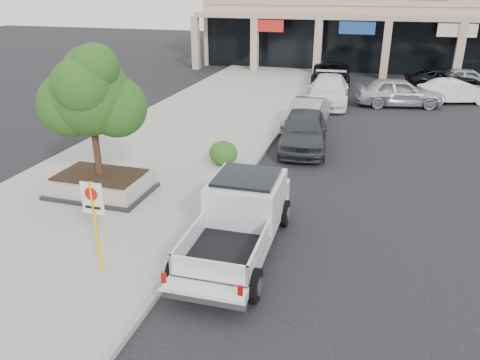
# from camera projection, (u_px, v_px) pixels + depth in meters

# --- Properties ---
(ground) EXTENTS (120.00, 120.00, 0.00)m
(ground) POSITION_uv_depth(u_px,v_px,m) (246.00, 260.00, 12.03)
(ground) COLOR black
(ground) RESTS_ON ground
(sidewalk) EXTENTS (8.00, 52.00, 0.15)m
(sidewalk) POSITION_uv_depth(u_px,v_px,m) (155.00, 159.00, 18.75)
(sidewalk) COLOR gray
(sidewalk) RESTS_ON ground
(curb) EXTENTS (0.20, 52.00, 0.15)m
(curb) POSITION_uv_depth(u_px,v_px,m) (250.00, 169.00, 17.72)
(curb) COLOR gray
(curb) RESTS_ON ground
(strip_mall) EXTENTS (40.55, 12.43, 9.50)m
(strip_mall) POSITION_uv_depth(u_px,v_px,m) (454.00, 8.00, 38.09)
(strip_mall) COLOR tan
(strip_mall) RESTS_ON ground
(planter) EXTENTS (3.20, 2.20, 0.68)m
(planter) POSITION_uv_depth(u_px,v_px,m) (101.00, 184.00, 15.42)
(planter) COLOR black
(planter) RESTS_ON sidewalk
(planter_tree) EXTENTS (2.90, 2.55, 4.00)m
(planter_tree) POSITION_uv_depth(u_px,v_px,m) (97.00, 95.00, 14.39)
(planter_tree) COLOR black
(planter_tree) RESTS_ON planter
(no_parking_sign) EXTENTS (0.55, 0.09, 2.30)m
(no_parking_sign) POSITION_uv_depth(u_px,v_px,m) (94.00, 215.00, 10.81)
(no_parking_sign) COLOR yellow
(no_parking_sign) RESTS_ON sidewalk
(hedge) EXTENTS (1.10, 0.99, 0.93)m
(hedge) POSITION_uv_depth(u_px,v_px,m) (223.00, 153.00, 17.78)
(hedge) COLOR #1D4914
(hedge) RESTS_ON sidewalk
(pickup_truck) EXTENTS (2.22, 5.72, 1.79)m
(pickup_truck) POSITION_uv_depth(u_px,v_px,m) (237.00, 222.00, 12.06)
(pickup_truck) COLOR silver
(pickup_truck) RESTS_ON ground
(curb_car_a) EXTENTS (2.47, 4.98, 1.63)m
(curb_car_a) POSITION_uv_depth(u_px,v_px,m) (304.00, 130.00, 19.90)
(curb_car_a) COLOR #2D3032
(curb_car_a) RESTS_ON ground
(curb_car_b) EXTENTS (1.84, 4.34, 1.39)m
(curb_car_b) POSITION_uv_depth(u_px,v_px,m) (307.00, 114.00, 22.83)
(curb_car_b) COLOR gray
(curb_car_b) RESTS_ON ground
(curb_car_c) EXTENTS (2.65, 5.71, 1.61)m
(curb_car_c) POSITION_uv_depth(u_px,v_px,m) (329.00, 90.00, 27.43)
(curb_car_c) COLOR white
(curb_car_c) RESTS_ON ground
(curb_car_d) EXTENTS (3.05, 5.73, 1.53)m
(curb_car_d) POSITION_uv_depth(u_px,v_px,m) (331.00, 74.00, 32.50)
(curb_car_d) COLOR black
(curb_car_d) RESTS_ON ground
(lot_car_a) EXTENTS (5.11, 2.88, 1.64)m
(lot_car_a) POSITION_uv_depth(u_px,v_px,m) (399.00, 92.00, 26.91)
(lot_car_a) COLOR #A7AAAF
(lot_car_a) RESTS_ON ground
(lot_car_b) EXTENTS (4.48, 2.80, 1.39)m
(lot_car_b) POSITION_uv_depth(u_px,v_px,m) (456.00, 91.00, 27.69)
(lot_car_b) COLOR white
(lot_car_b) RESTS_ON ground
(lot_car_d) EXTENTS (5.28, 3.23, 1.37)m
(lot_car_d) POSITION_uv_depth(u_px,v_px,m) (444.00, 79.00, 31.34)
(lot_car_d) COLOR black
(lot_car_d) RESTS_ON ground
(lot_car_e) EXTENTS (4.29, 2.01, 1.42)m
(lot_car_e) POSITION_uv_depth(u_px,v_px,m) (468.00, 79.00, 31.23)
(lot_car_e) COLOR #ADAEB5
(lot_car_e) RESTS_ON ground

